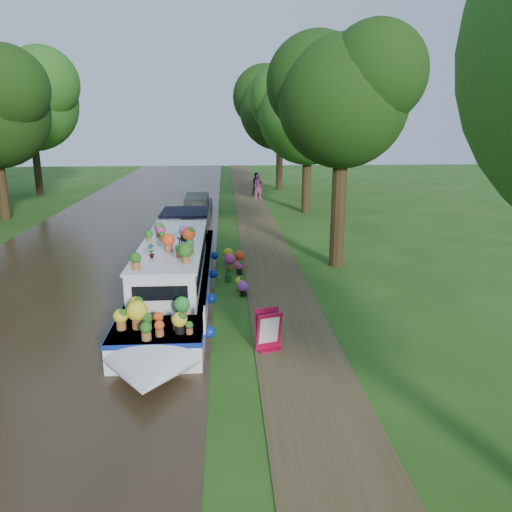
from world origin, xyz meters
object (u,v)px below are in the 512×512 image
Objects in this scene: plant_boat at (174,273)px; pedestrian_dark at (257,184)px; second_boat at (197,207)px; sandwich_board at (268,332)px; pedestrian_pink at (258,187)px.

plant_boat is 23.39m from pedestrian_dark.
sandwich_board is (2.74, -19.04, 0.01)m from second_boat.
pedestrian_pink reaches higher than second_boat.
pedestrian_dark is at bearing 79.78° from plant_boat.
second_boat is 3.49× the size of pedestrian_dark.
pedestrian_pink reaches higher than sandwich_board.
pedestrian_dark is (1.45, 27.03, 0.41)m from sandwich_board.
plant_boat is 4.85m from sandwich_board.
plant_boat is at bearing -105.44° from pedestrian_dark.
plant_boat is 13.27× the size of sandwich_board.
second_boat is at bearing -132.86° from pedestrian_pink.
plant_boat reaches higher than sandwich_board.
plant_boat reaches higher than second_boat.
pedestrian_pink reaches higher than pedestrian_dark.
sandwich_board is at bearing -81.74° from second_boat.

